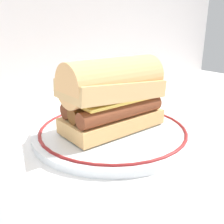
% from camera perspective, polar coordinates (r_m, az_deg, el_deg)
% --- Properties ---
extents(ground_plane, '(1.50, 1.50, 0.00)m').
position_cam_1_polar(ground_plane, '(0.48, -0.74, -4.64)').
color(ground_plane, white).
extents(plate, '(0.29, 0.29, 0.01)m').
position_cam_1_polar(plate, '(0.46, -0.00, -4.36)').
color(plate, white).
rests_on(plate, ground_plane).
extents(sausage_sandwich, '(0.19, 0.10, 0.13)m').
position_cam_1_polar(sausage_sandwich, '(0.44, -0.00, 4.08)').
color(sausage_sandwich, '#E3B06A').
rests_on(sausage_sandwich, plate).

